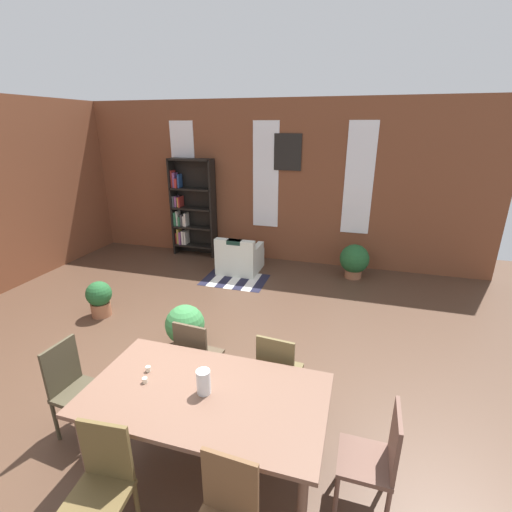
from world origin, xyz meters
name	(u,v)px	position (x,y,z in m)	size (l,w,h in m)	color
ground_plane	(166,386)	(0.00, 0.00, 0.00)	(11.58, 11.58, 0.00)	#4D3627
back_wall_brick	(266,183)	(0.00, 4.51, 1.67)	(9.09, 0.12, 3.35)	brown
window_pane_0	(184,172)	(-1.89, 4.44, 1.84)	(0.55, 0.02, 2.18)	white
window_pane_1	(266,176)	(0.00, 4.44, 1.84)	(0.55, 0.02, 2.18)	white
window_pane_2	(359,179)	(1.89, 4.44, 1.84)	(0.55, 0.02, 2.18)	white
dining_table	(206,400)	(0.89, -0.80, 0.70)	(1.99, 1.09, 0.77)	brown
vase_on_table	(204,382)	(0.88, -0.80, 0.88)	(0.12, 0.12, 0.21)	silver
tealight_candle_0	(145,380)	(0.35, -0.83, 0.80)	(0.04, 0.04, 0.04)	silver
tealight_candle_1	(148,369)	(0.29, -0.69, 0.80)	(0.04, 0.04, 0.05)	silver
dining_chair_head_left	(74,386)	(-0.47, -0.79, 0.51)	(0.43, 0.43, 0.95)	#423B2A
dining_chair_head_right	(376,457)	(2.26, -0.80, 0.51)	(0.40, 0.40, 0.95)	brown
dining_chair_far_left	(197,356)	(0.44, -0.03, 0.51)	(0.43, 0.43, 0.95)	#4C3D2C
dining_chair_near_left	(101,485)	(0.44, -1.57, 0.51)	(0.43, 0.43, 0.95)	brown
dining_chair_far_right	(278,371)	(1.33, -0.03, 0.51)	(0.43, 0.43, 0.95)	brown
bookshelf_tall	(190,209)	(-1.70, 4.27, 1.06)	(1.00, 0.31, 2.17)	black
armchair_white	(240,258)	(-0.30, 3.56, 0.28)	(0.81, 0.81, 0.75)	silver
potted_plant_by_shelf	(185,326)	(-0.12, 0.78, 0.33)	(0.52, 0.52, 0.61)	silver
potted_plant_corner	(354,260)	(1.95, 3.88, 0.36)	(0.56, 0.56, 0.67)	#9E6042
potted_plant_window	(99,298)	(-1.80, 1.19, 0.31)	(0.39, 0.39, 0.57)	#9E6042
striped_rug	(235,280)	(-0.24, 3.09, 0.00)	(1.22, 0.86, 0.01)	#1E1E33
framed_picture	(288,152)	(0.46, 4.44, 2.32)	(0.56, 0.03, 0.72)	black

